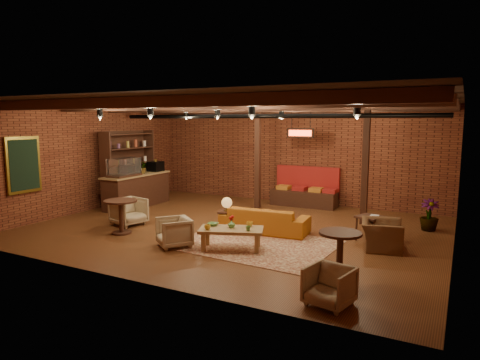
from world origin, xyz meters
The scene contains 29 objects.
floor centered at (0.00, 0.00, 0.00)m, with size 10.00×10.00×0.00m, color #422310.
ceiling centered at (0.00, 0.00, 3.20)m, with size 10.00×8.00×0.02m, color black.
wall_back centered at (0.00, 4.00, 1.60)m, with size 10.00×0.02×3.20m, color maroon.
wall_front centered at (0.00, -4.00, 1.60)m, with size 10.00×0.02×3.20m, color maroon.
wall_left centered at (-5.00, 0.00, 1.60)m, with size 0.02×8.00×3.20m, color maroon.
wall_right centered at (5.00, 0.00, 1.60)m, with size 0.02×8.00×3.20m, color maroon.
ceiling_beams centered at (0.00, 0.00, 3.08)m, with size 9.80×6.40×0.22m, color #331B11, non-canonical shape.
ceiling_pipe centered at (0.00, 1.60, 2.85)m, with size 0.12×0.12×9.60m, color black.
post_left centered at (-0.60, 2.60, 1.60)m, with size 0.16×0.16×3.20m, color #331B11.
post_right centered at (2.80, 2.00, 1.60)m, with size 0.16×0.16×3.20m, color #331B11.
service_counter centered at (-4.10, 1.00, 0.80)m, with size 0.80×2.50×1.60m, color #331B11, non-canonical shape.
plant_counter centered at (-4.00, 1.20, 1.22)m, with size 0.35×0.39×0.30m, color #337F33.
shelving_hutch centered at (-4.50, 1.10, 1.20)m, with size 0.52×2.00×2.40m, color #331B11, non-canonical shape.
chalkboard_menu centered at (-4.93, -2.30, 1.60)m, with size 0.08×0.96×1.46m, color black.
banquette centered at (0.60, 3.55, 0.50)m, with size 2.10×0.70×1.00m, color #A41E1B, non-canonical shape.
service_sign centered at (0.60, 3.10, 2.35)m, with size 0.86×0.06×0.30m, color #FE4619.
ceiling_spotlights centered at (0.00, 0.00, 2.86)m, with size 6.40×4.40×0.28m, color black, non-canonical shape.
rug centered at (1.07, -1.07, 0.01)m, with size 3.36×2.57×0.01m, color maroon.
sofa centered at (0.84, -0.03, 0.31)m, with size 2.15×0.84×0.63m, color #A35816.
coffee_table centered at (0.78, -1.64, 0.41)m, with size 1.49×1.12×0.71m.
side_table_lamp centered at (-0.08, -0.28, 0.64)m, with size 0.51×0.51×0.84m.
round_table_left centered at (-2.20, -1.74, 0.56)m, with size 0.79×0.79×0.83m.
armchair_a centered at (-2.65, -0.99, 0.39)m, with size 0.76×0.71×0.78m, color beige.
armchair_b centered at (-0.42, -2.03, 0.35)m, with size 0.68×0.64×0.70m, color beige.
armchair_right centered at (3.62, -0.12, 0.42)m, with size 0.95×0.62×0.83m, color brown.
side_table_book centered at (3.26, 0.42, 0.53)m, with size 0.67×0.67×0.60m.
round_table_right centered at (3.29, -2.32, 0.57)m, with size 0.73×0.73×0.85m.
armchair_far centered at (3.43, -3.40, 0.33)m, with size 0.63×0.59×0.65m, color beige.
plant_tall centered at (4.40, 2.04, 1.18)m, with size 1.32×1.32×2.37m, color #4C7F4C.
Camera 1 is at (5.07, -9.37, 2.73)m, focal length 32.00 mm.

